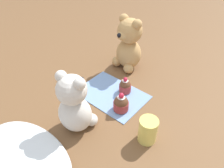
{
  "coord_description": "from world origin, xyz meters",
  "views": [
    {
      "loc": [
        -0.42,
        0.5,
        0.59
      ],
      "look_at": [
        0.0,
        0.0,
        0.06
      ],
      "focal_mm": 35.0,
      "sensor_mm": 36.0,
      "label": 1
    }
  ],
  "objects_px": {
    "teddy_bear_tan": "(129,44)",
    "cupcake_near_cream_bear": "(121,103)",
    "teddy_bear_cream": "(75,105)",
    "cupcake_near_tan_bear": "(125,86)",
    "juice_glass": "(148,130)"
  },
  "relations": [
    {
      "from": "teddy_bear_cream",
      "to": "cupcake_near_tan_bear",
      "type": "height_order",
      "value": "teddy_bear_cream"
    },
    {
      "from": "teddy_bear_cream",
      "to": "teddy_bear_tan",
      "type": "height_order",
      "value": "teddy_bear_tan"
    },
    {
      "from": "teddy_bear_tan",
      "to": "cupcake_near_cream_bear",
      "type": "bearing_deg",
      "value": -49.72
    },
    {
      "from": "cupcake_near_tan_bear",
      "to": "juice_glass",
      "type": "distance_m",
      "value": 0.24
    },
    {
      "from": "teddy_bear_tan",
      "to": "juice_glass",
      "type": "distance_m",
      "value": 0.43
    },
    {
      "from": "teddy_bear_cream",
      "to": "cupcake_near_cream_bear",
      "type": "distance_m",
      "value": 0.18
    },
    {
      "from": "cupcake_near_cream_bear",
      "to": "juice_glass",
      "type": "bearing_deg",
      "value": 161.57
    },
    {
      "from": "cupcake_near_tan_bear",
      "to": "juice_glass",
      "type": "bearing_deg",
      "value": 144.75
    },
    {
      "from": "teddy_bear_tan",
      "to": "cupcake_near_cream_bear",
      "type": "xyz_separation_m",
      "value": [
        -0.15,
        0.25,
        -0.08
      ]
    },
    {
      "from": "cupcake_near_cream_bear",
      "to": "juice_glass",
      "type": "xyz_separation_m",
      "value": [
        -0.15,
        0.05,
        0.01
      ]
    },
    {
      "from": "teddy_bear_cream",
      "to": "cupcake_near_cream_bear",
      "type": "bearing_deg",
      "value": -122.6
    },
    {
      "from": "cupcake_near_cream_bear",
      "to": "cupcake_near_tan_bear",
      "type": "distance_m",
      "value": 0.1
    },
    {
      "from": "cupcake_near_cream_bear",
      "to": "cupcake_near_tan_bear",
      "type": "bearing_deg",
      "value": -60.73
    },
    {
      "from": "teddy_bear_tan",
      "to": "juice_glass",
      "type": "xyz_separation_m",
      "value": [
        -0.3,
        0.29,
        -0.07
      ]
    },
    {
      "from": "juice_glass",
      "to": "teddy_bear_cream",
      "type": "bearing_deg",
      "value": 26.98
    }
  ]
}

